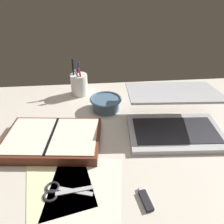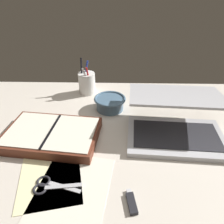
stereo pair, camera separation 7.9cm
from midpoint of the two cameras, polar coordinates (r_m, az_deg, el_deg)
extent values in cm
cube|color=beige|center=(75.25, -1.13, -9.50)|extent=(140.00, 100.00, 2.00)
cube|color=#B7B7BC|center=(80.99, 13.49, -5.28)|extent=(34.57, 23.48, 1.80)
cube|color=#232328|center=(80.38, 13.58, -4.71)|extent=(30.20, 17.25, 0.24)
cube|color=#B7B7BC|center=(82.48, 13.04, 5.04)|extent=(34.56, 23.40, 3.53)
cube|color=silver|center=(82.10, 13.11, 4.85)|extent=(31.77, 21.06, 2.78)
cylinder|color=slate|center=(92.35, -4.05, 1.98)|extent=(11.36, 11.36, 4.98)
torus|color=slate|center=(91.11, -4.11, 3.33)|extent=(13.36, 13.36, 1.07)
cylinder|color=white|center=(105.07, -10.69, 7.00)|extent=(7.89, 7.89, 9.91)
cylinder|color=black|center=(103.59, -12.13, 8.91)|extent=(0.94, 4.67, 15.71)
cylinder|color=#233899|center=(105.70, -11.23, 8.98)|extent=(3.52, 1.88, 14.11)
cylinder|color=#B21E1E|center=(102.41, -10.10, 7.90)|extent=(2.63, 2.36, 12.87)
cylinder|color=#B7B7BC|center=(102.15, -10.57, 7.70)|extent=(4.42, 1.81, 12.31)
cube|color=brown|center=(78.13, -18.08, -6.97)|extent=(33.89, 24.62, 3.46)
cube|color=silver|center=(79.80, -23.53, -5.63)|extent=(16.70, 20.75, 0.30)
cube|color=silver|center=(74.87, -12.75, -6.10)|extent=(16.70, 20.75, 0.30)
cube|color=black|center=(76.91, -18.33, -5.80)|extent=(2.92, 19.22, 0.30)
cube|color=#B7B7BC|center=(63.06, -13.51, -19.50)|extent=(10.14, 2.49, 0.30)
cube|color=#B7B7BC|center=(63.29, -13.47, -19.66)|extent=(9.99, 4.03, 0.30)
torus|color=#232328|center=(64.13, -19.44, -20.11)|extent=(3.90, 3.90, 0.70)
torus|color=#232328|center=(65.65, -18.80, -18.32)|extent=(3.90, 3.90, 0.70)
cube|color=silver|center=(61.89, -11.40, -21.30)|extent=(22.83, 30.85, 0.16)
cube|color=#F4EFB2|center=(68.58, -17.38, -15.45)|extent=(22.69, 30.48, 0.16)
cube|color=black|center=(60.05, 4.87, -22.23)|extent=(2.96, 6.25, 1.00)
cube|color=silver|center=(62.04, 3.72, -19.63)|extent=(1.38, 1.38, 0.60)
camera|label=1|loc=(0.04, -92.86, -1.84)|focal=35.00mm
camera|label=2|loc=(0.04, 87.14, 1.84)|focal=35.00mm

